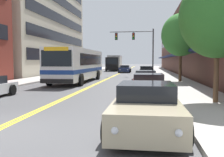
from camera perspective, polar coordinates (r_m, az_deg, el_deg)
The scene contains 17 objects.
ground_plane at distance 43.71m, azimuth 2.12°, elevation 1.38°, with size 240.00×240.00×0.00m, color #4C4C4F.
sidewalk_left at distance 44.97m, azimuth -6.95°, elevation 1.52°, with size 3.24×106.00×0.15m.
sidewalk_right at distance 43.59m, azimuth 11.48°, elevation 1.40°, with size 3.24×106.00×0.15m.
centre_line at distance 43.71m, azimuth 2.12°, elevation 1.38°, with size 0.34×106.00×0.01m.
storefront_row_right at distance 44.42m, azimuth 19.19°, elevation 7.77°, with size 9.10×68.00×10.19m.
city_bus at distance 24.19m, azimuth -7.73°, elevation 3.36°, with size 2.91×11.67×3.07m.
car_slate_blue_parked_left_near at distance 39.74m, azimuth -4.70°, elevation 1.93°, with size 2.10×4.85×1.21m.
car_beige_parked_right_foreground at distance 7.40m, azimuth 7.82°, elevation -6.61°, with size 2.09×4.65×1.34m.
car_silver_parked_right_mid at distance 20.26m, azimuth 7.70°, elevation -0.03°, with size 2.07×4.80×1.23m.
car_black_parked_right_far at distance 31.90m, azimuth 7.94°, elevation 1.53°, with size 2.13×4.49×1.36m.
car_red_parked_right_end at distance 13.73m, azimuth 8.35°, elevation -1.79°, with size 2.07×4.66×1.30m.
car_navy_moving_lead at distance 43.52m, azimuth 2.96°, elevation 2.17°, with size 2.05×4.37×1.27m.
box_truck at distance 51.84m, azimuth 0.55°, elevation 3.60°, with size 2.82×7.94×3.16m.
traffic_signal_mast at distance 33.61m, azimuth 5.93°, elevation 8.16°, with size 5.84×0.38×6.24m.
street_lamp_left_near at distance 17.93m, azimuth -24.01°, elevation 10.80°, with size 2.05×0.28×7.04m.
street_tree_right_near at distance 12.13m, azimuth 23.05°, elevation 12.95°, with size 3.34×3.34×5.64m.
street_tree_right_mid at distance 23.55m, azimuth 15.46°, elevation 9.57°, with size 3.48×3.48×6.11m.
Camera 1 is at (4.30, -6.45, 1.99)m, focal length 40.00 mm.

